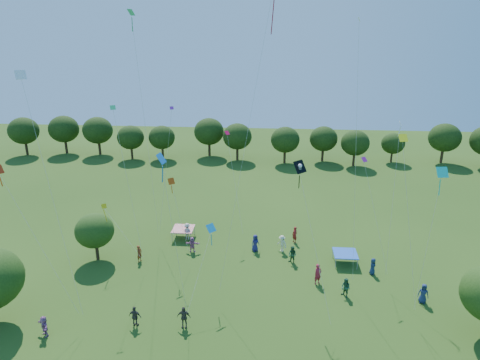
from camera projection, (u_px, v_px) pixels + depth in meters
name	position (u px, v px, depth m)	size (l,w,h in m)	color
near_tree_north	(95.00, 231.00, 40.47)	(3.64, 3.64, 4.70)	#422B19
treeline	(249.00, 136.00, 71.65)	(88.01, 8.77, 6.77)	#422B19
tent_red_stripe	(183.00, 229.00, 45.40)	(2.20, 2.20, 1.10)	red
tent_blue	(345.00, 254.00, 40.44)	(2.20, 2.20, 1.10)	blue
crowd_person_0	(255.00, 243.00, 42.76)	(0.87, 0.47, 1.77)	navy
crowd_person_1	(139.00, 254.00, 40.83)	(0.62, 0.40, 1.67)	maroon
crowd_person_2	(346.00, 288.00, 35.44)	(0.83, 0.45, 1.68)	#235235
crowd_person_3	(282.00, 243.00, 42.68)	(1.13, 0.51, 1.73)	beige
crowd_person_4	(184.00, 317.00, 31.78)	(1.04, 0.47, 1.77)	#423D34
crowd_person_5	(44.00, 326.00, 30.94)	(1.51, 0.54, 1.61)	#97588D
crowd_person_6	(373.00, 266.00, 38.73)	(0.78, 0.42, 1.59)	#1A2A4B
crowd_person_7	(295.00, 235.00, 44.46)	(0.66, 0.42, 1.76)	maroon
crowd_person_8	(292.00, 255.00, 40.53)	(0.86, 0.46, 1.74)	#204C2D
crowd_person_9	(187.00, 231.00, 45.14)	(1.20, 0.54, 1.83)	beige
crowd_person_10	(135.00, 316.00, 31.91)	(0.99, 0.45, 1.69)	#3F3A32
crowd_person_11	(192.00, 245.00, 42.60)	(1.51, 0.54, 1.62)	#AF6694
crowd_person_12	(423.00, 293.00, 34.66)	(0.84, 0.45, 1.70)	navy
crowd_person_13	(318.00, 274.00, 37.20)	(0.71, 0.46, 1.91)	maroon
pirate_kite	(301.00, 170.00, 32.87)	(2.89, 6.66, 10.21)	black
red_high_kite	(263.00, 47.00, 30.16)	(4.08, 3.44, 23.19)	red
small_kite_0	(230.00, 153.00, 45.02)	(2.36, 5.10, 9.59)	#DA0C44
small_kite_1	(173.00, 190.00, 38.91)	(1.81, 1.05, 7.05)	#D9440B
small_kite_2	(406.00, 174.00, 29.21)	(2.61, 1.09, 13.16)	#FCF216
small_kite_3	(138.00, 70.00, 37.38)	(0.83, 1.92, 21.37)	#198E30
small_kite_4	(166.00, 186.00, 26.22)	(0.81, 2.73, 12.87)	#1261B7
small_kite_5	(369.00, 182.00, 36.70)	(2.52, 3.60, 9.40)	#891684
small_kite_6	(33.00, 121.00, 29.72)	(4.25, 3.89, 17.15)	white
small_kite_7	(438.00, 191.00, 28.07)	(0.79, 1.03, 11.39)	#0DC6AB
small_kite_8	(12.00, 195.00, 28.78)	(4.43, 0.69, 11.30)	red
small_kite_9	(109.00, 215.00, 39.03)	(3.73, 1.37, 4.76)	yellow
small_kite_10	(357.00, 123.00, 32.72)	(1.11, 2.27, 20.61)	yellow
small_kite_11	(121.00, 151.00, 36.37)	(2.01, 0.98, 13.83)	#1C9A56
small_kite_12	(209.00, 235.00, 34.06)	(1.64, 4.91, 5.05)	#137FC3
small_kite_13	(168.00, 150.00, 41.27)	(2.13, 0.44, 12.96)	#5C178F
small_kite_14	(397.00, 162.00, 35.57)	(0.73, 3.30, 12.61)	white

